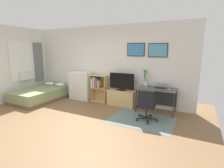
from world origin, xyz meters
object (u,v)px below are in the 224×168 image
at_px(bookshelf, 98,86).
at_px(computer_mouse, 169,89).
at_px(laptop, 161,86).
at_px(desk, 157,92).
at_px(wine_glass, 147,84).
at_px(bamboo_vase, 145,77).
at_px(television, 122,82).
at_px(dresser, 81,86).
at_px(office_chair, 146,105).
at_px(bed, 41,94).
at_px(tv_stand, 122,98).

distance_m(bookshelf, computer_mouse, 2.53).
bearing_deg(laptop, bookshelf, -175.76).
relative_size(desk, wine_glass, 6.36).
bearing_deg(bamboo_vase, television, -169.92).
bearing_deg(wine_glass, dresser, 176.16).
bearing_deg(office_chair, bookshelf, 149.53).
distance_m(bed, bookshelf, 2.22).
xyz_separation_m(bookshelf, laptop, (2.24, -0.09, 0.23)).
bearing_deg(bamboo_vase, wine_glass, -64.18).
relative_size(desk, computer_mouse, 11.00).
height_order(laptop, bamboo_vase, bamboo_vase).
bearing_deg(computer_mouse, bamboo_vase, 161.35).
xyz_separation_m(dresser, office_chair, (2.80, -0.92, -0.07)).
height_order(bed, bamboo_vase, bamboo_vase).
height_order(tv_stand, computer_mouse, computer_mouse).
xyz_separation_m(tv_stand, office_chair, (1.11, -0.93, 0.19)).
distance_m(bed, desk, 4.25).
xyz_separation_m(bookshelf, bamboo_vase, (1.71, 0.06, 0.43)).
xyz_separation_m(dresser, bookshelf, (0.74, 0.06, 0.04)).
bearing_deg(computer_mouse, wine_glass, -177.63).
relative_size(bed, bookshelf, 2.03).
distance_m(tv_stand, computer_mouse, 1.64).
bearing_deg(tv_stand, bamboo_vase, 8.42).
bearing_deg(wine_glass, tv_stand, 168.08).
bearing_deg(bamboo_vase, desk, -17.75).
bearing_deg(office_chair, television, 135.50).
xyz_separation_m(dresser, bamboo_vase, (2.45, 0.13, 0.47)).
xyz_separation_m(desk, computer_mouse, (0.37, -0.13, 0.15)).
height_order(office_chair, bamboo_vase, bamboo_vase).
height_order(tv_stand, desk, desk).
bearing_deg(dresser, bamboo_vase, 2.95).
bearing_deg(wine_glass, laptop, 21.31).
relative_size(dresser, tv_stand, 1.13).
xyz_separation_m(laptop, bamboo_vase, (-0.53, 0.15, 0.20)).
distance_m(dresser, bookshelf, 0.74).
bearing_deg(television, bookshelf, 175.75).
relative_size(bed, television, 2.26).
height_order(bed, tv_stand, bed).
bearing_deg(bookshelf, desk, -2.05).
height_order(television, computer_mouse, television).
relative_size(bed, desk, 1.72).
relative_size(bed, dresser, 1.86).
relative_size(tv_stand, computer_mouse, 9.04).
xyz_separation_m(tv_stand, wine_glass, (0.89, -0.19, 0.61)).
bearing_deg(bamboo_vase, dresser, -177.05).
height_order(bed, television, television).
height_order(laptop, computer_mouse, laptop).
distance_m(office_chair, bamboo_vase, 1.23).
xyz_separation_m(dresser, television, (1.70, -0.01, 0.29)).
xyz_separation_m(office_chair, computer_mouse, (0.45, 0.77, 0.30)).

